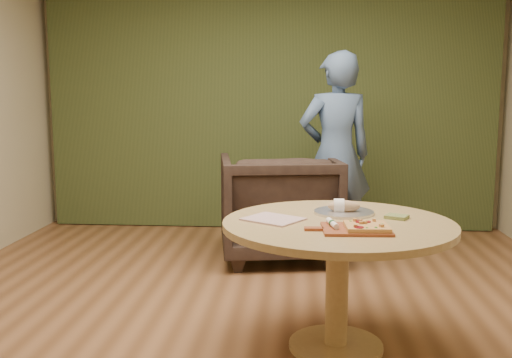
{
  "coord_description": "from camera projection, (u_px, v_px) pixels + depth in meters",
  "views": [
    {
      "loc": [
        0.31,
        -3.3,
        1.45
      ],
      "look_at": [
        0.05,
        0.25,
        0.93
      ],
      "focal_mm": 40.0,
      "sensor_mm": 36.0,
      "label": 1
    }
  ],
  "objects": [
    {
      "name": "room_shell",
      "position": [
        244.0,
        104.0,
        3.29
      ],
      "size": [
        5.04,
        6.04,
        2.84
      ],
      "color": "brown",
      "rests_on": "ground"
    },
    {
      "name": "curtain",
      "position": [
        269.0,
        100.0,
        6.15
      ],
      "size": [
        4.8,
        0.14,
        2.78
      ],
      "primitive_type": "cube",
      "color": "#303E1C",
      "rests_on": "ground"
    },
    {
      "name": "pedestal_table",
      "position": [
        338.0,
        246.0,
        3.21
      ],
      "size": [
        1.3,
        1.3,
        0.75
      ],
      "rotation": [
        0.0,
        0.0,
        -0.26
      ],
      "color": "tan",
      "rests_on": "ground"
    },
    {
      "name": "pizza_paddle",
      "position": [
        354.0,
        229.0,
        2.97
      ],
      "size": [
        0.45,
        0.29,
        0.01
      ],
      "rotation": [
        0.0,
        0.0,
        0.04
      ],
      "color": "brown",
      "rests_on": "pedestal_table"
    },
    {
      "name": "flatbread_pizza",
      "position": [
        367.0,
        226.0,
        2.95
      ],
      "size": [
        0.23,
        0.23,
        0.04
      ],
      "rotation": [
        0.0,
        0.0,
        0.04
      ],
      "color": "tan",
      "rests_on": "pizza_paddle"
    },
    {
      "name": "cutlery_roll",
      "position": [
        332.0,
        223.0,
        3.01
      ],
      "size": [
        0.06,
        0.2,
        0.03
      ],
      "rotation": [
        0.0,
        0.0,
        0.19
      ],
      "color": "white",
      "rests_on": "pizza_paddle"
    },
    {
      "name": "newspaper",
      "position": [
        273.0,
        219.0,
        3.23
      ],
      "size": [
        0.39,
        0.37,
        0.01
      ],
      "primitive_type": "cube",
      "rotation": [
        0.0,
        0.0,
        -0.58
      ],
      "color": "white",
      "rests_on": "pedestal_table"
    },
    {
      "name": "serving_tray",
      "position": [
        344.0,
        212.0,
        3.41
      ],
      "size": [
        0.36,
        0.36,
        0.02
      ],
      "color": "silver",
      "rests_on": "pedestal_table"
    },
    {
      "name": "bread_roll",
      "position": [
        342.0,
        206.0,
        3.4
      ],
      "size": [
        0.19,
        0.09,
        0.09
      ],
      "color": "tan",
      "rests_on": "serving_tray"
    },
    {
      "name": "green_packet",
      "position": [
        397.0,
        217.0,
        3.26
      ],
      "size": [
        0.15,
        0.14,
        0.02
      ],
      "primitive_type": "cube",
      "rotation": [
        0.0,
        0.0,
        -0.48
      ],
      "color": "#54652D",
      "rests_on": "pedestal_table"
    },
    {
      "name": "armchair",
      "position": [
        278.0,
        201.0,
        5.08
      ],
      "size": [
        1.14,
        1.08,
        1.03
      ],
      "primitive_type": "imported",
      "rotation": [
        0.0,
        0.0,
        3.3
      ],
      "color": "black",
      "rests_on": "ground"
    },
    {
      "name": "person_standing",
      "position": [
        335.0,
        155.0,
        5.14
      ],
      "size": [
        0.76,
        0.59,
        1.84
      ],
      "primitive_type": "imported",
      "rotation": [
        0.0,
        0.0,
        3.38
      ],
      "color": "#48648A",
      "rests_on": "ground"
    }
  ]
}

